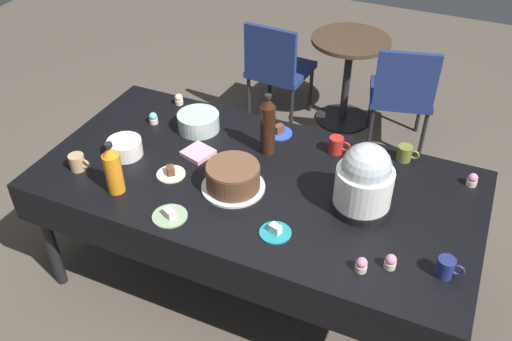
% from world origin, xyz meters
% --- Properties ---
extents(ground, '(9.00, 9.00, 0.00)m').
position_xyz_m(ground, '(0.00, 0.00, 0.00)').
color(ground, brown).
extents(potluck_table, '(2.20, 1.10, 0.75)m').
position_xyz_m(potluck_table, '(0.00, 0.00, 0.69)').
color(potluck_table, black).
rests_on(potluck_table, ground).
extents(frosted_layer_cake, '(0.31, 0.31, 0.13)m').
position_xyz_m(frosted_layer_cake, '(-0.07, -0.11, 0.81)').
color(frosted_layer_cake, silver).
rests_on(frosted_layer_cake, potluck_table).
extents(slow_cooker, '(0.27, 0.27, 0.35)m').
position_xyz_m(slow_cooker, '(0.54, -0.00, 0.91)').
color(slow_cooker, black).
rests_on(slow_cooker, potluck_table).
extents(glass_salad_bowl, '(0.23, 0.23, 0.10)m').
position_xyz_m(glass_salad_bowl, '(-0.48, 0.28, 0.80)').
color(glass_salad_bowl, '#B2C6BC').
rests_on(glass_salad_bowl, potluck_table).
extents(ceramic_snack_bowl, '(0.18, 0.18, 0.09)m').
position_xyz_m(ceramic_snack_bowl, '(-0.71, -0.10, 0.79)').
color(ceramic_snack_bowl, silver).
rests_on(ceramic_snack_bowl, potluck_table).
extents(dessert_plate_cream, '(0.15, 0.15, 0.05)m').
position_xyz_m(dessert_plate_cream, '(-0.40, -0.15, 0.76)').
color(dessert_plate_cream, beige).
rests_on(dessert_plate_cream, potluck_table).
extents(dessert_plate_teal, '(0.14, 0.14, 0.05)m').
position_xyz_m(dessert_plate_teal, '(0.24, -0.32, 0.76)').
color(dessert_plate_teal, teal).
rests_on(dessert_plate_teal, potluck_table).
extents(dessert_plate_sage, '(0.16, 0.16, 0.04)m').
position_xyz_m(dessert_plate_sage, '(-0.25, -0.42, 0.76)').
color(dessert_plate_sage, '#8CA87F').
rests_on(dessert_plate_sage, potluck_table).
extents(dessert_plate_cobalt, '(0.15, 0.15, 0.05)m').
position_xyz_m(dessert_plate_cobalt, '(-0.05, 0.42, 0.76)').
color(dessert_plate_cobalt, '#2D4CB2').
rests_on(dessert_plate_cobalt, potluck_table).
extents(cupcake_mint, '(0.05, 0.05, 0.07)m').
position_xyz_m(cupcake_mint, '(-0.74, 0.23, 0.78)').
color(cupcake_mint, beige).
rests_on(cupcake_mint, potluck_table).
extents(cupcake_cocoa, '(0.05, 0.05, 0.07)m').
position_xyz_m(cupcake_cocoa, '(-0.72, 0.47, 0.78)').
color(cupcake_cocoa, beige).
rests_on(cupcake_cocoa, potluck_table).
extents(cupcake_berry, '(0.05, 0.05, 0.07)m').
position_xyz_m(cupcake_berry, '(0.64, -0.38, 0.78)').
color(cupcake_berry, beige).
rests_on(cupcake_berry, potluck_table).
extents(cupcake_lemon, '(0.05, 0.05, 0.07)m').
position_xyz_m(cupcake_lemon, '(0.99, 0.39, 0.78)').
color(cupcake_lemon, beige).
rests_on(cupcake_lemon, potluck_table).
extents(cupcake_rose, '(0.05, 0.05, 0.07)m').
position_xyz_m(cupcake_rose, '(0.75, -0.31, 0.78)').
color(cupcake_rose, beige).
rests_on(cupcake_rose, potluck_table).
extents(soda_bottle_orange_juice, '(0.08, 0.08, 0.28)m').
position_xyz_m(soda_bottle_orange_juice, '(-0.58, -0.36, 0.88)').
color(soda_bottle_orange_juice, orange).
rests_on(soda_bottle_orange_juice, potluck_table).
extents(soda_bottle_cola, '(0.08, 0.08, 0.35)m').
position_xyz_m(soda_bottle_cola, '(-0.04, 0.23, 0.91)').
color(soda_bottle_cola, '#33190F').
rests_on(soda_bottle_cola, potluck_table).
extents(coffee_mug_navy, '(0.11, 0.07, 0.09)m').
position_xyz_m(coffee_mug_navy, '(0.96, -0.26, 0.79)').
color(coffee_mug_navy, navy).
rests_on(coffee_mug_navy, potluck_table).
extents(coffee_mug_red, '(0.12, 0.08, 0.09)m').
position_xyz_m(coffee_mug_red, '(0.30, 0.38, 0.80)').
color(coffee_mug_red, '#B2231E').
rests_on(coffee_mug_red, potluck_table).
extents(coffee_mug_tan, '(0.12, 0.08, 0.09)m').
position_xyz_m(coffee_mug_tan, '(-0.86, -0.30, 0.79)').
color(coffee_mug_tan, tan).
rests_on(coffee_mug_tan, potluck_table).
extents(coffee_mug_olive, '(0.12, 0.08, 0.08)m').
position_xyz_m(coffee_mug_olive, '(0.64, 0.46, 0.79)').
color(coffee_mug_olive, olive).
rests_on(coffee_mug_olive, potluck_table).
extents(paper_napkin_stack, '(0.17, 0.17, 0.02)m').
position_xyz_m(paper_napkin_stack, '(-0.36, 0.06, 0.76)').
color(paper_napkin_stack, pink).
rests_on(paper_napkin_stack, potluck_table).
extents(maroon_chair_left, '(0.47, 0.47, 0.85)m').
position_xyz_m(maroon_chair_left, '(-0.55, 1.64, 0.49)').
color(maroon_chair_left, navy).
rests_on(maroon_chair_left, ground).
extents(maroon_chair_right, '(0.53, 0.53, 0.85)m').
position_xyz_m(maroon_chair_right, '(0.42, 1.64, 0.49)').
color(maroon_chair_right, navy).
rests_on(maroon_chair_right, ground).
extents(round_cafe_table, '(0.60, 0.60, 0.72)m').
position_xyz_m(round_cafe_table, '(-0.05, 1.87, 0.50)').
color(round_cafe_table, '#473323').
rests_on(round_cafe_table, ground).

